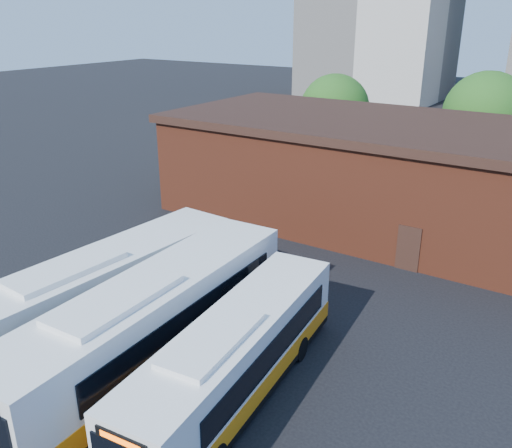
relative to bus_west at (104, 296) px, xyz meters
The scene contains 7 objects.
ground 5.91m from the bus_west, 14.87° to the right, with size 220.00×220.00×0.00m, color black.
bus_west is the anchor object (origin of this frame).
bus_midwest 3.53m from the bus_west, 12.04° to the right, with size 3.40×14.01×3.79m.
bus_mideast 6.91m from the bus_west, ahead, with size 3.56×11.86×3.19m.
depot_building 19.40m from the bus_west, 73.52° to the left, with size 28.60×12.60×6.40m.
tree_west 31.02m from the bus_west, 98.41° to the left, with size 6.00×6.00×7.65m.
tree_mid 33.57m from the bus_west, 77.05° to the left, with size 6.56×6.56×8.36m.
Camera 1 is at (10.42, -11.38, 12.36)m, focal length 38.00 mm.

